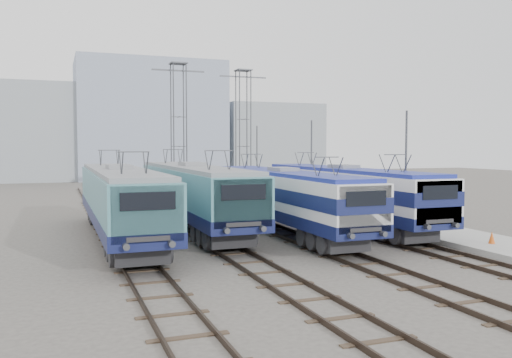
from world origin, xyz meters
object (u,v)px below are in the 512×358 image
object	(u,v)px
mast_mid	(311,166)
mast_rear	(257,162)
locomotive_center_left	(193,191)
safety_cone	(492,237)
catenary_tower_west	(179,127)
locomotive_center_right	(284,195)
locomotive_far_right	(345,190)
mast_front	(406,173)
catenary_tower_east	(243,129)
locomotive_far_left	(120,197)

from	to	relation	value
mast_mid	mast_rear	distance (m)	12.00
locomotive_center_left	safety_cone	xyz separation A→B (m)	(12.05, -11.05, -1.74)
catenary_tower_west	mast_rear	distance (m)	9.99
locomotive_center_right	locomotive_far_right	distance (m)	4.62
mast_rear	mast_front	bearing A→B (deg)	-90.00
locomotive_center_left	catenary_tower_east	xyz separation A→B (m)	(8.75, 16.22, 4.30)
locomotive_center_left	catenary_tower_east	world-z (taller)	catenary_tower_east
locomotive_center_left	locomotive_center_right	size ratio (longest dim) A/B	1.07
safety_cone	locomotive_center_right	bearing A→B (deg)	134.02
mast_front	safety_cone	xyz separation A→B (m)	(1.20, -5.27, -2.90)
catenary_tower_west	mast_front	bearing A→B (deg)	-66.73
catenary_tower_east	locomotive_far_left	bearing A→B (deg)	-125.55
catenary_tower_west	catenary_tower_east	size ratio (longest dim) A/B	1.00
safety_cone	locomotive_far_right	bearing A→B (deg)	109.01
catenary_tower_west	mast_front	distance (m)	22.00
mast_front	safety_cone	size ratio (longest dim) A/B	11.80
locomotive_far_left	catenary_tower_west	xyz separation A→B (m)	(6.75, 16.54, 4.32)
locomotive_far_right	mast_front	world-z (taller)	mast_front
mast_front	mast_rear	world-z (taller)	same
locomotive_far_left	locomotive_center_left	size ratio (longest dim) A/B	0.99
locomotive_far_left	mast_mid	size ratio (longest dim) A/B	2.67
mast_mid	mast_rear	xyz separation A→B (m)	(0.00, 12.00, 0.00)
catenary_tower_west	catenary_tower_east	xyz separation A→B (m)	(6.50, 2.00, 0.00)
locomotive_far_left	mast_front	bearing A→B (deg)	-12.69
locomotive_center_right	mast_front	size ratio (longest dim) A/B	2.52
locomotive_far_right	safety_cone	distance (m)	9.53
locomotive_center_right	catenary_tower_east	distance (m)	20.39
catenary_tower_west	mast_mid	bearing A→B (deg)	-42.93
locomotive_center_right	mast_mid	size ratio (longest dim) A/B	2.52
locomotive_far_right	mast_mid	bearing A→B (deg)	77.58
mast_mid	safety_cone	size ratio (longest dim) A/B	11.80
locomotive_far_left	locomotive_far_right	xyz separation A→B (m)	(13.50, 0.14, -0.03)
mast_mid	safety_cone	distance (m)	17.55
catenary_tower_east	mast_mid	bearing A→B (deg)	-78.14
mast_rear	safety_cone	world-z (taller)	mast_rear
locomotive_far_left	catenary_tower_east	bearing A→B (deg)	54.45
locomotive_far_right	mast_rear	distance (m)	20.52
catenary_tower_east	mast_rear	world-z (taller)	catenary_tower_east
mast_mid	locomotive_far_right	bearing A→B (deg)	-102.42
locomotive_center_right	safety_cone	distance (m)	11.00
locomotive_far_right	mast_rear	size ratio (longest dim) A/B	2.57
locomotive_far_right	catenary_tower_west	xyz separation A→B (m)	(-6.75, 16.40, 4.35)
locomotive_center_right	mast_front	xyz separation A→B (m)	(6.35, -2.55, 1.25)
locomotive_center_left	mast_mid	bearing A→B (deg)	29.83
safety_cone	locomotive_center_left	bearing A→B (deg)	137.50
locomotive_far_left	safety_cone	size ratio (longest dim) A/B	31.55
catenary_tower_west	safety_cone	world-z (taller)	catenary_tower_west
mast_mid	mast_rear	world-z (taller)	same
mast_front	safety_cone	world-z (taller)	mast_front
mast_mid	catenary_tower_west	bearing A→B (deg)	137.07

